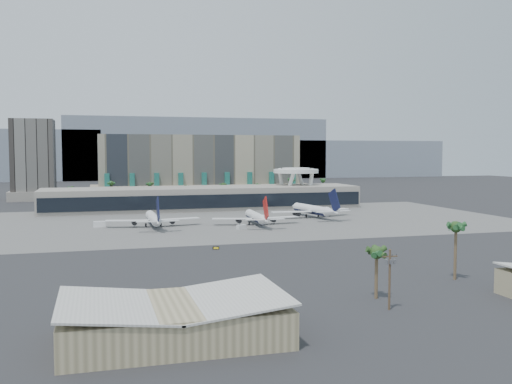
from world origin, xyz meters
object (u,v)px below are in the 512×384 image
object	(u,v)px
airliner_centre	(256,217)
airliner_right	(313,210)
utility_pole	(390,274)
service_vehicle_b	(242,227)
airliner_left	(154,218)
taxiway_sign	(216,248)
service_vehicle_a	(100,224)

from	to	relation	value
airliner_centre	airliner_right	distance (m)	38.38
utility_pole	airliner_centre	xyz separation A→B (m)	(10.84, 133.29, -3.74)
airliner_right	service_vehicle_b	world-z (taller)	airliner_right
airliner_left	airliner_right	xyz separation A→B (m)	(76.23, 13.88, 0.23)
airliner_left	taxiway_sign	bearing A→B (deg)	-77.58
service_vehicle_b	taxiway_sign	world-z (taller)	service_vehicle_b
utility_pole	airliner_left	xyz separation A→B (m)	(-32.02, 138.39, -3.63)
utility_pole	airliner_centre	distance (m)	133.78
airliner_left	taxiway_sign	xyz separation A→B (m)	(13.59, -60.78, -3.04)
utility_pole	service_vehicle_a	size ratio (longest dim) A/B	2.40
utility_pole	service_vehicle_b	xyz separation A→B (m)	(1.05, 120.75, -6.18)
airliner_left	service_vehicle_b	xyz separation A→B (m)	(33.08, -17.63, -2.55)
airliner_centre	taxiway_sign	xyz separation A→B (m)	(-29.27, -55.68, -2.93)
airliner_right	service_vehicle_b	distance (m)	53.50
airliner_centre	airliner_right	bearing A→B (deg)	32.64
utility_pole	airliner_right	size ratio (longest dim) A/B	0.28
airliner_left	utility_pole	bearing A→B (deg)	-77.16
airliner_left	service_vehicle_a	size ratio (longest dim) A/B	8.05
taxiway_sign	airliner_left	bearing A→B (deg)	114.68
airliner_centre	airliner_right	xyz separation A→B (m)	(33.36, 18.97, 0.34)
airliner_right	service_vehicle_b	xyz separation A→B (m)	(-43.15, -31.51, -2.79)
airliner_centre	taxiway_sign	world-z (taller)	airliner_centre
taxiway_sign	utility_pole	bearing A→B (deg)	-64.56
airliner_centre	service_vehicle_a	size ratio (longest dim) A/B	7.81
airliner_left	taxiway_sign	distance (m)	62.35
utility_pole	airliner_left	bearing A→B (deg)	103.03
airliner_centre	service_vehicle_a	bearing A→B (deg)	173.90
airliner_left	service_vehicle_a	bearing A→B (deg)	166.14
service_vehicle_a	service_vehicle_b	distance (m)	59.14
service_vehicle_b	airliner_left	bearing A→B (deg)	131.65
airliner_centre	taxiway_sign	size ratio (longest dim) A/B	18.50
service_vehicle_a	airliner_left	bearing A→B (deg)	-10.99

